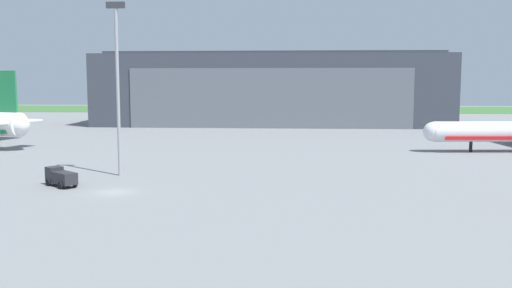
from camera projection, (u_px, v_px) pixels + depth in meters
name	position (u px, v px, depth m)	size (l,w,h in m)	color
ground_plane	(114.00, 192.00, 63.17)	(440.00, 440.00, 0.00)	slate
grass_field_strip	(247.00, 109.00, 244.01)	(440.00, 56.00, 0.08)	#3A6B32
maintenance_hangar	(272.00, 89.00, 162.24)	(97.04, 33.39, 20.79)	#383D47
ops_van	(61.00, 177.00, 66.65)	(4.79, 4.34, 2.20)	#28282D
apron_light_mast	(117.00, 77.00, 73.00)	(2.40, 0.50, 22.52)	#99999E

